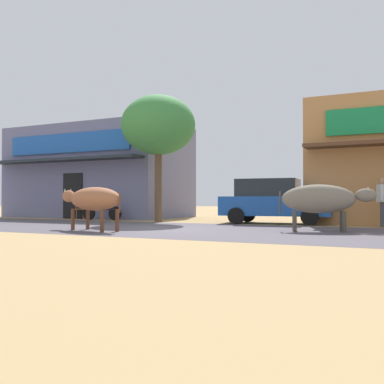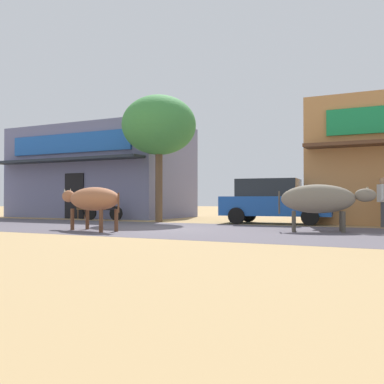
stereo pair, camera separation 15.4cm
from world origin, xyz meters
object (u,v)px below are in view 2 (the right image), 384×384
parked_hatchback_car (274,201)px  pedestrian_by_shop (383,198)px  cow_near_brown (93,199)px  roadside_tree (159,126)px  cow_far_dark (320,199)px  cafe_chair_near_tree (82,208)px  parked_motorcycle (104,209)px

parked_hatchback_car → pedestrian_by_shop: (3.73, -0.53, 0.09)m
parked_hatchback_car → cow_near_brown: bearing=-121.0°
roadside_tree → cow_far_dark: 7.84m
cow_far_dark → parked_hatchback_car: bearing=123.6°
roadside_tree → cafe_chair_near_tree: (-4.54, 0.77, -3.31)m
parked_motorcycle → pedestrian_by_shop: size_ratio=1.19×
roadside_tree → cow_near_brown: 6.00m
cow_near_brown → cafe_chair_near_tree: cow_near_brown is taller
parked_hatchback_car → cow_far_dark: (2.30, -3.47, 0.06)m
cow_near_brown → pedestrian_by_shop: 9.10m
roadside_tree → parked_motorcycle: roadside_tree is taller
parked_hatchback_car → pedestrian_by_shop: bearing=-8.1°
cow_far_dark → pedestrian_by_shop: size_ratio=1.60×
parked_motorcycle → cow_far_dark: size_ratio=0.74×
parked_motorcycle → pedestrian_by_shop: bearing=0.8°
roadside_tree → cafe_chair_near_tree: bearing=170.4°
pedestrian_by_shop → cow_far_dark: bearing=-115.8°
cow_near_brown → cafe_chair_near_tree: 8.05m
parked_motorcycle → cow_far_dark: (9.59, -2.79, 0.43)m
parked_hatchback_car → cow_near_brown: size_ratio=1.52×
parked_hatchback_car → parked_motorcycle: (-7.29, -0.68, -0.38)m
parked_hatchback_car → parked_motorcycle: 7.33m
cow_far_dark → parked_motorcycle: bearing=163.8°
parked_motorcycle → cafe_chair_near_tree: 1.84m
parked_hatchback_car → parked_motorcycle: size_ratio=2.15×
roadside_tree → parked_hatchback_car: 5.43m
cafe_chair_near_tree → cow_near_brown: bearing=-47.5°
cow_far_dark → roadside_tree: bearing=158.4°
parked_motorcycle → cow_near_brown: (3.71, -5.28, 0.43)m
cow_near_brown → cow_far_dark: (5.88, 2.48, 0.00)m
cow_far_dark → cafe_chair_near_tree: cow_far_dark is taller
pedestrian_by_shop → cafe_chair_near_tree: pedestrian_by_shop is taller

